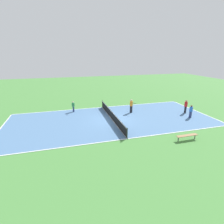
{
  "coord_description": "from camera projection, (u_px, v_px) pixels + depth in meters",
  "views": [
    {
      "loc": [
        -17.78,
        5.01,
        7.06
      ],
      "look_at": [
        0.0,
        0.0,
        0.9
      ],
      "focal_mm": 28.0,
      "sensor_mm": 36.0,
      "label": 1
    }
  ],
  "objects": [
    {
      "name": "tennis_ball_left_sideline",
      "position": [
        189.0,
        115.0,
        20.93
      ],
      "size": [
        0.07,
        0.07,
        0.07
      ],
      "primitive_type": "sphere",
      "color": "#CCE033",
      "rests_on": "court_surface"
    },
    {
      "name": "player_center_orange",
      "position": [
        131.0,
        105.0,
        21.73
      ],
      "size": [
        0.99,
        0.67,
        1.73
      ],
      "rotation": [
        0.0,
        0.0,
        3.55
      ],
      "color": "black",
      "rests_on": "court_surface"
    },
    {
      "name": "ground_plane",
      "position": [
        112.0,
        120.0,
        19.75
      ],
      "size": [
        80.0,
        80.0,
        0.0
      ],
      "primitive_type": "plane",
      "color": "#47843D"
    },
    {
      "name": "bench",
      "position": [
        187.0,
        136.0,
        14.95
      ],
      "size": [
        0.36,
        1.97,
        0.45
      ],
      "rotation": [
        0.0,
        0.0,
        1.57
      ],
      "color": "olive",
      "rests_on": "ground_plane"
    },
    {
      "name": "tennis_net",
      "position": [
        112.0,
        115.0,
        19.59
      ],
      "size": [
        9.79,
        0.1,
        0.97
      ],
      "color": "black",
      "rests_on": "court_surface"
    },
    {
      "name": "player_far_green",
      "position": [
        73.0,
        106.0,
        22.11
      ],
      "size": [
        0.94,
        0.37,
        1.38
      ],
      "rotation": [
        0.0,
        0.0,
        3.12
      ],
      "color": "navy",
      "rests_on": "court_surface"
    },
    {
      "name": "player_near_blue",
      "position": [
        191.0,
        111.0,
        20.06
      ],
      "size": [
        0.49,
        0.49,
        1.5
      ],
      "rotation": [
        0.0,
        0.0,
        4.2
      ],
      "color": "navy",
      "rests_on": "court_surface"
    },
    {
      "name": "tennis_ball_right_alley",
      "position": [
        144.0,
        109.0,
        23.37
      ],
      "size": [
        0.07,
        0.07,
        0.07
      ],
      "primitive_type": "sphere",
      "color": "#CCE033",
      "rests_on": "court_surface"
    },
    {
      "name": "court_surface",
      "position": [
        112.0,
        119.0,
        19.75
      ],
      "size": [
        9.99,
        22.88,
        0.02
      ],
      "color": "#4C729E",
      "rests_on": "ground_plane"
    },
    {
      "name": "player_coach_red",
      "position": [
        186.0,
        106.0,
        21.61
      ],
      "size": [
        0.48,
        0.48,
        1.67
      ],
      "rotation": [
        0.0,
        0.0,
        5.83
      ],
      "color": "black",
      "rests_on": "court_surface"
    }
  ]
}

